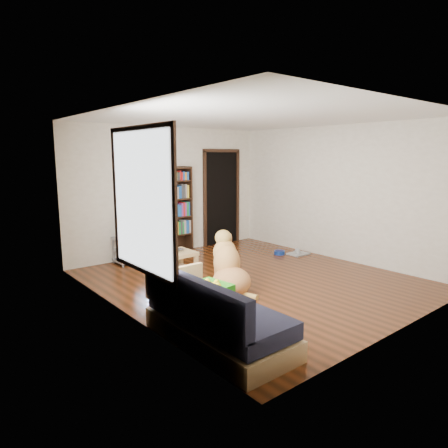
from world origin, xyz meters
TOP-DOWN VIEW (x-y plane):
  - ground at (0.00, 0.00)m, footprint 5.00×5.00m
  - ceiling at (0.00, 0.00)m, footprint 5.00×5.00m
  - wall_back at (0.00, 2.50)m, footprint 4.50×0.00m
  - wall_front at (0.00, -2.50)m, footprint 4.50×0.00m
  - wall_left at (-2.25, 0.00)m, footprint 0.00×5.00m
  - wall_right at (2.25, 0.00)m, footprint 0.00×5.00m
  - green_cushion at (-1.75, -1.12)m, footprint 0.49×0.49m
  - laptop at (-0.79, 1.01)m, footprint 0.38×0.29m
  - dog_bowl at (1.61, 0.89)m, footprint 0.22×0.22m
  - grey_rag at (1.91, 0.64)m, footprint 0.40×0.32m
  - window at (-2.23, -0.50)m, footprint 0.03×1.46m
  - doorway at (1.35, 2.48)m, footprint 1.03×0.05m
  - tv_stand at (-0.90, 2.25)m, footprint 0.90×0.45m
  - crt_tv at (-0.90, 2.27)m, footprint 0.55×0.52m
  - bookshelf at (0.05, 2.34)m, footprint 0.60×0.30m
  - sofa at (-1.87, -1.38)m, footprint 0.80×1.80m
  - coffee_table at (-0.79, 1.04)m, footprint 0.55×0.55m
  - dog at (-0.62, -0.13)m, footprint 0.76×1.11m

SIDE VIEW (x-z plane):
  - ground at x=0.00m, z-range 0.00..0.00m
  - grey_rag at x=1.91m, z-range 0.00..0.03m
  - dog_bowl at x=1.61m, z-range 0.00..0.08m
  - sofa at x=-1.87m, z-range -0.14..0.66m
  - tv_stand at x=-0.90m, z-range 0.02..0.52m
  - coffee_table at x=-0.79m, z-range 0.08..0.48m
  - dog at x=-0.62m, z-range -0.12..0.79m
  - laptop at x=-0.79m, z-range 0.40..0.43m
  - green_cushion at x=-1.75m, z-range 0.42..0.57m
  - crt_tv at x=-0.90m, z-range 0.45..1.03m
  - bookshelf at x=0.05m, z-range 0.10..1.90m
  - doorway at x=1.35m, z-range 0.03..2.21m
  - wall_back at x=0.00m, z-range -0.95..3.55m
  - wall_front at x=0.00m, z-range -0.95..3.55m
  - wall_left at x=-2.25m, z-range -1.20..3.80m
  - wall_right at x=2.25m, z-range -1.20..3.80m
  - window at x=-2.23m, z-range 0.65..2.35m
  - ceiling at x=0.00m, z-range 2.60..2.60m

